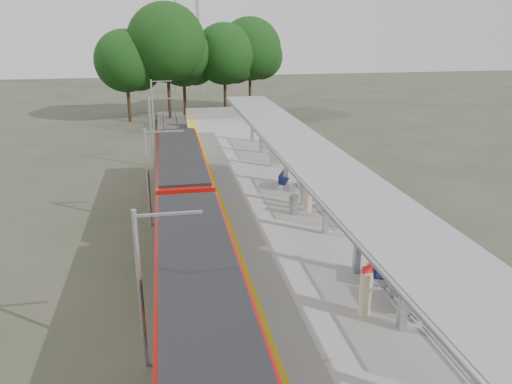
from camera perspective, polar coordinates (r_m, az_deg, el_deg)
trackbed at (r=28.94m, az=-8.30°, el=-2.57°), size 3.00×70.00×0.24m
platform at (r=29.28m, az=0.48°, el=-1.31°), size 6.00×50.00×1.00m
tactile_strip at (r=28.75m, az=-4.51°, el=-0.67°), size 0.60×50.00×0.02m
end_fence at (r=52.97m, az=-4.73°, el=8.98°), size 6.00×0.10×1.20m
train at (r=22.69m, az=-7.83°, el=-3.43°), size 2.74×27.60×3.62m
canopy at (r=24.99m, az=5.81°, el=3.94°), size 3.27×38.00×3.66m
tree_cluster at (r=59.88m, az=-7.23°, el=15.71°), size 21.77×12.83×12.82m
catenary_masts at (r=27.10m, az=-12.10°, el=1.97°), size 2.08×48.16×5.40m
bench_near at (r=18.61m, az=16.31°, el=-10.91°), size 0.62×1.64×1.10m
bench_mid at (r=20.14m, az=13.60°, el=-8.43°), size 0.92×1.54×1.01m
bench_far at (r=30.34m, az=3.07°, el=1.39°), size 0.99×1.45×0.96m
info_pillar_near at (r=17.75m, az=12.39°, el=-11.27°), size 0.42×0.42×1.85m
info_pillar_far at (r=26.63m, az=5.94°, el=-0.45°), size 0.43×0.43×1.92m
litter_bin at (r=26.25m, az=4.35°, el=-1.43°), size 0.56×0.56×1.02m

